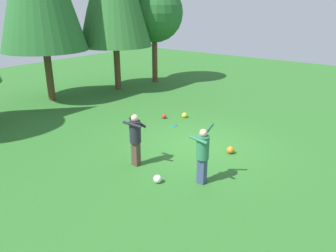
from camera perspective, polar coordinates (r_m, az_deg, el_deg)
ground_plane at (r=11.60m, az=5.08°, el=-3.28°), size 40.00×40.00×0.00m
person_thrower at (r=8.85m, az=5.99°, el=-4.42°), size 0.52×0.56×1.74m
person_catcher at (r=9.83m, az=-5.66°, el=-1.69°), size 0.64×0.68×1.62m
frisbee at (r=9.30m, az=0.88°, el=-0.14°), size 0.33×0.32×0.15m
ball_red at (r=14.17m, az=-0.68°, el=1.68°), size 0.19×0.19×0.19m
ball_orange at (r=11.07m, az=10.70°, el=-4.09°), size 0.24×0.24×0.24m
ball_yellow at (r=14.29m, az=2.85°, el=1.88°), size 0.23×0.23×0.23m
ball_white at (r=9.19m, az=-1.82°, el=-9.10°), size 0.23×0.23×0.23m
tree_far_right at (r=20.59m, az=-2.41°, el=18.86°), size 3.42×3.42×5.84m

